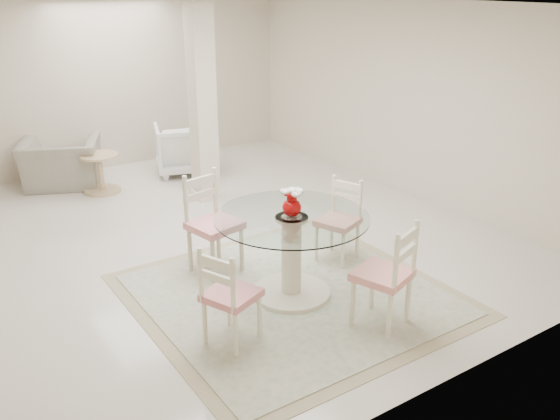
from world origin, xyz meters
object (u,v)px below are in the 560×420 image
column (202,104)px  dining_chair_east (341,214)px  recliner_taupe (61,163)px  side_table (101,175)px  dining_chair_west (226,290)px  armchair_white (183,148)px  dining_chair_south (390,268)px  dining_chair_north (210,216)px  dining_table (291,256)px  red_vase (292,202)px

column → dining_chair_east: bearing=-82.8°
recliner_taupe → side_table: (0.40, -0.58, -0.09)m
column → dining_chair_west: 3.84m
dining_chair_west → armchair_white: bearing=-43.4°
dining_chair_south → side_table: dining_chair_south is taller
dining_chair_south → recliner_taupe: size_ratio=1.02×
dining_chair_north → recliner_taupe: dining_chair_north is taller
dining_chair_east → recliner_taupe: 4.66m
dining_chair_west → recliner_taupe: size_ratio=0.92×
dining_table → dining_chair_south: (0.40, -0.94, 0.16)m
dining_chair_north → dining_chair_south: dining_chair_north is taller
dining_table → side_table: size_ratio=2.59×
dining_chair_west → dining_chair_east: bearing=-89.6°
red_vase → dining_chair_south: red_vase is taller
dining_chair_north → dining_chair_west: 1.46m
dining_chair_north → dining_chair_south: bearing=-78.6°
armchair_white → dining_chair_south: bearing=104.1°
dining_table → red_vase: (0.00, -0.00, 0.56)m
dining_chair_south → red_vase: bearing=-87.0°
dining_chair_west → side_table: bearing=-27.2°
dining_chair_north → armchair_white: bearing=58.6°
recliner_taupe → side_table: bearing=148.6°
column → dining_chair_east: size_ratio=2.67×
dining_chair_east → dining_chair_south: size_ratio=0.90×
column → dining_chair_north: bearing=-115.6°
red_vase → recliner_taupe: size_ratio=0.25×
red_vase → dining_chair_west: 1.12m
dining_chair_east → dining_chair_south: dining_chair_south is taller
red_vase → armchair_white: size_ratio=0.32×
recliner_taupe → armchair_white: armchair_white is taller
column → recliner_taupe: column is taller
red_vase → dining_chair_north: bearing=112.4°
dining_table → armchair_white: dining_table is taller
dining_table → side_table: (-0.58, 4.06, -0.17)m
column → side_table: column is taller
dining_chair_east → dining_chair_north: dining_chair_north is taller
column → dining_chair_south: (-0.20, -3.96, -0.76)m
column → dining_table: (-0.60, -3.02, -0.92)m
armchair_white → red_vase: bearing=97.8°
column → red_vase: (-0.60, -3.02, -0.35)m
dining_table → dining_chair_north: size_ratio=1.25×
recliner_taupe → dining_table: bearing=125.8°
dining_table → dining_chair_west: dining_chair_west is taller
dining_table → dining_chair_south: size_ratio=1.32×
column → dining_chair_east: (0.33, -2.62, -0.82)m
red_vase → armchair_white: red_vase is taller
column → dining_table: column is taller
dining_chair_east → recliner_taupe: bearing=-177.4°
dining_chair_west → dining_chair_south: bearing=-134.8°
red_vase → recliner_taupe: (-0.99, 4.64, -0.64)m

